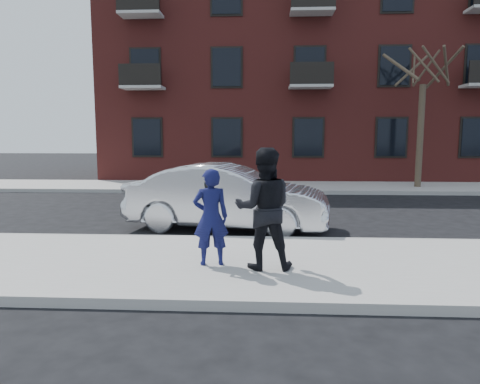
# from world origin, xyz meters

# --- Properties ---
(ground) EXTENTS (100.00, 100.00, 0.00)m
(ground) POSITION_xyz_m (0.00, 0.00, 0.00)
(ground) COLOR black
(ground) RESTS_ON ground
(near_sidewalk) EXTENTS (50.00, 3.50, 0.15)m
(near_sidewalk) POSITION_xyz_m (0.00, -0.25, 0.07)
(near_sidewalk) COLOR #9C9993
(near_sidewalk) RESTS_ON ground
(near_curb) EXTENTS (50.00, 0.10, 0.15)m
(near_curb) POSITION_xyz_m (0.00, 1.55, 0.07)
(near_curb) COLOR #999691
(near_curb) RESTS_ON ground
(far_sidewalk) EXTENTS (50.00, 3.50, 0.15)m
(far_sidewalk) POSITION_xyz_m (0.00, 11.25, 0.07)
(far_sidewalk) COLOR #9C9993
(far_sidewalk) RESTS_ON ground
(far_curb) EXTENTS (50.00, 0.10, 0.15)m
(far_curb) POSITION_xyz_m (0.00, 9.45, 0.07)
(far_curb) COLOR #999691
(far_curb) RESTS_ON ground
(apartment_building) EXTENTS (24.30, 10.30, 12.30)m
(apartment_building) POSITION_xyz_m (2.00, 18.00, 6.16)
(apartment_building) COLOR maroon
(apartment_building) RESTS_ON ground
(street_tree) EXTENTS (3.60, 3.60, 6.80)m
(street_tree) POSITION_xyz_m (4.50, 11.00, 5.52)
(street_tree) COLOR #32261D
(street_tree) RESTS_ON far_sidewalk
(silver_sedan) EXTENTS (5.01, 2.45, 1.58)m
(silver_sedan) POSITION_xyz_m (-2.83, 2.91, 0.79)
(silver_sedan) COLOR silver
(silver_sedan) RESTS_ON ground
(man_hoodie) EXTENTS (0.64, 0.52, 1.58)m
(man_hoodie) POSITION_xyz_m (-2.83, -0.44, 0.94)
(man_hoodie) COLOR navy
(man_hoodie) RESTS_ON near_sidewalk
(man_peacoat) EXTENTS (0.96, 0.76, 1.92)m
(man_peacoat) POSITION_xyz_m (-1.97, -0.56, 1.11)
(man_peacoat) COLOR black
(man_peacoat) RESTS_ON near_sidewalk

